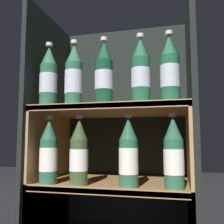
{
  "coord_description": "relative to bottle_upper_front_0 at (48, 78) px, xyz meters",
  "views": [
    {
      "loc": [
        0.26,
        -0.88,
        0.44
      ],
      "look_at": [
        0.0,
        0.14,
        0.55
      ],
      "focal_mm": 42.0,
      "sensor_mm": 36.0,
      "label": 1
    }
  ],
  "objects": [
    {
      "name": "fridge_side_left",
      "position": [
        -0.07,
        0.14,
        -0.18
      ],
      "size": [
        0.02,
        0.44,
        1.01
      ],
      "primitive_type": "cube",
      "color": "black",
      "rests_on": "ground_plane"
    },
    {
      "name": "bottle_upper_front_2",
      "position": [
        0.23,
        0.0,
        0.0
      ],
      "size": [
        0.07,
        0.07,
        0.26
      ],
      "color": "#144228",
      "rests_on": "shelf_upper"
    },
    {
      "name": "bottle_lower_front_3",
      "position": [
        0.48,
        0.0,
        -0.3
      ],
      "size": [
        0.07,
        0.07,
        0.26
      ],
      "color": "#285B42",
      "rests_on": "shelf_lower"
    },
    {
      "name": "bottle_lower_front_0",
      "position": [
        0.01,
        0.0,
        -0.3
      ],
      "size": [
        0.07,
        0.07,
        0.26
      ],
      "color": "#285B42",
      "rests_on": "shelf_lower"
    },
    {
      "name": "bottle_upper_front_3",
      "position": [
        0.37,
        0.0,
        0.0
      ],
      "size": [
        0.07,
        0.07,
        0.26
      ],
      "color": "#1E5638",
      "rests_on": "shelf_upper"
    },
    {
      "name": "bottle_lower_front_1",
      "position": [
        0.13,
        0.0,
        -0.3
      ],
      "size": [
        0.07,
        0.07,
        0.26
      ],
      "color": "#384C28",
      "rests_on": "shelf_lower"
    },
    {
      "name": "bottle_lower_front_2",
      "position": [
        0.32,
        0.0,
        -0.3
      ],
      "size": [
        0.07,
        0.07,
        0.26
      ],
      "color": "#285B42",
      "rests_on": "shelf_lower"
    },
    {
      "name": "shelf_upper",
      "position": [
        0.24,
        0.14,
        -0.27
      ],
      "size": [
        0.61,
        0.4,
        0.57
      ],
      "color": "#9E7547",
      "rests_on": "ground_plane"
    },
    {
      "name": "shelf_lower",
      "position": [
        0.24,
        0.13,
        -0.47
      ],
      "size": [
        0.61,
        0.4,
        0.28
      ],
      "color": "#9E7547",
      "rests_on": "ground_plane"
    },
    {
      "name": "fridge_back_wall",
      "position": [
        0.24,
        0.35,
        -0.18
      ],
      "size": [
        0.65,
        0.02,
        1.01
      ],
      "primitive_type": "cube",
      "color": "black",
      "rests_on": "ground_plane"
    },
    {
      "name": "fridge_side_right",
      "position": [
        0.56,
        0.14,
        -0.18
      ],
      "size": [
        0.02,
        0.44,
        1.01
      ],
      "primitive_type": "cube",
      "color": "black",
      "rests_on": "ground_plane"
    },
    {
      "name": "bottle_upper_front_0",
      "position": [
        0.0,
        0.0,
        0.0
      ],
      "size": [
        0.07,
        0.07,
        0.26
      ],
      "color": "#285B42",
      "rests_on": "shelf_upper"
    },
    {
      "name": "bottle_upper_front_4",
      "position": [
        0.48,
        0.0,
        -0.0
      ],
      "size": [
        0.07,
        0.07,
        0.26
      ],
      "color": "#1E5638",
      "rests_on": "shelf_upper"
    },
    {
      "name": "bottle_upper_front_1",
      "position": [
        0.11,
        0.0,
        -0.0
      ],
      "size": [
        0.07,
        0.07,
        0.26
      ],
      "color": "#285B42",
      "rests_on": "shelf_upper"
    }
  ]
}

